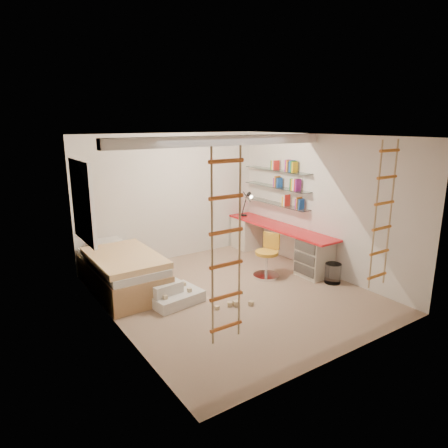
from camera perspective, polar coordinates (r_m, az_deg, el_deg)
floor at (r=6.83m, az=1.43°, el=-9.91°), size 4.50×4.50×0.00m
ceiling_beam at (r=6.48m, az=0.00°, el=11.82°), size 4.00×0.18×0.16m
window_frame at (r=6.89m, az=-19.57°, el=3.01°), size 0.06×1.15×1.35m
window_blind at (r=6.90m, az=-19.25°, el=3.05°), size 0.02×1.00×1.20m
rope_ladder_left at (r=4.22m, az=0.31°, el=-3.48°), size 0.41×0.04×2.13m
rope_ladder_right at (r=6.11m, az=21.76°, el=1.11°), size 0.41×0.04×2.13m
waste_bin at (r=7.46m, az=15.29°, el=-6.80°), size 0.29×0.29×0.36m
desk at (r=8.33m, az=7.68°, el=-2.54°), size 0.56×2.80×0.75m
shelves at (r=8.38m, az=7.50°, el=5.27°), size 0.25×1.80×0.71m
bed at (r=7.09m, az=-14.33°, el=-6.55°), size 1.02×2.00×0.69m
task_lamp at (r=8.84m, az=3.49°, el=3.45°), size 0.14×0.36×0.57m
swivel_chair at (r=7.46m, az=6.18°, el=-5.33°), size 0.63×0.63×0.82m
play_platform at (r=6.53m, az=-7.54°, el=-9.88°), size 0.89×0.73×0.36m
toy_blocks at (r=6.41m, az=-3.44°, el=-9.43°), size 1.38×0.97×0.63m
books at (r=8.36m, az=7.54°, el=6.28°), size 0.14×0.70×0.92m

